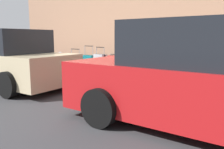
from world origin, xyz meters
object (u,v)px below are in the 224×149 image
Objects in this scene: suitcase_navy_0 at (189,75)px; suitcase_navy_7 at (76,66)px; parked_car_beige_1 at (8,60)px; suitcase_maroon_3 at (128,68)px; suitcase_olive_1 at (167,73)px; suitcase_black_2 at (148,72)px; suitcase_silver_5 at (100,66)px; bollard_post at (45,59)px; parked_car_red_0 at (208,80)px; suitcase_red_4 at (115,67)px; fire_hydrant at (60,61)px; suitcase_teal_6 at (89,65)px.

suitcase_navy_0 is 1.08× the size of suitcase_navy_7.
parked_car_beige_1 is at bearing 25.38° from suitcase_navy_0.
suitcase_maroon_3 is at bearing 179.41° from suitcase_navy_7.
suitcase_olive_1 is 1.25× the size of suitcase_black_2.
bollard_post is (2.68, 0.12, 0.05)m from suitcase_silver_5.
suitcase_red_4 is at bearing -33.58° from parked_car_red_0.
parked_car_beige_1 is (1.78, 2.15, 0.25)m from suitcase_silver_5.
suitcase_olive_1 is 1.21m from suitcase_maroon_3.
bollard_post reaches higher than suitcase_black_2.
suitcase_navy_0 is 1.23× the size of suitcase_black_2.
suitcase_navy_7 is at bearing 1.83° from suitcase_black_2.
suitcase_navy_0 is at bearing -178.15° from bollard_post.
parked_car_red_0 is (-3.90, 2.15, 0.28)m from suitcase_silver_5.
suitcase_navy_0 is 4.02m from suitcase_navy_7.
fire_hydrant is 6.26m from parked_car_red_0.
parked_car_beige_1 is (4.67, 2.21, 0.30)m from suitcase_navy_0.
suitcase_olive_1 is 0.21× the size of parked_car_red_0.
suitcase_black_2 is 0.18× the size of parked_car_beige_1.
suitcase_silver_5 is 0.22× the size of parked_car_beige_1.
suitcase_red_4 is at bearing -170.37° from suitcase_silver_5.
parked_car_red_0 reaches higher than suitcase_silver_5.
suitcase_teal_6 is at bearing -6.19° from suitcase_silver_5.
suitcase_maroon_3 is at bearing -143.35° from parked_car_beige_1.
suitcase_olive_1 is 1.10× the size of suitcase_navy_7.
bollard_post is at bearing 4.30° from suitcase_navy_7.
suitcase_navy_7 is at bearing 0.10° from suitcase_silver_5.
suitcase_olive_1 is at bearing -151.55° from parked_car_beige_1.
suitcase_navy_7 is (0.58, 0.06, -0.06)m from suitcase_teal_6.
suitcase_olive_1 is at bearing -178.07° from bollard_post.
suitcase_black_2 is 0.88× the size of suitcase_navy_7.
suitcase_navy_7 is at bearing 5.99° from suitcase_teal_6.
bollard_post is at bearing 1.85° from suitcase_navy_0.
suitcase_silver_5 is (0.52, 0.09, 0.01)m from suitcase_red_4.
parked_car_red_0 is at bearing 146.42° from suitcase_red_4.
suitcase_silver_5 is 1.11× the size of suitcase_navy_7.
suitcase_red_4 is at bearing -178.69° from fire_hydrant.
suitcase_teal_6 is (2.23, 0.03, 0.05)m from suitcase_black_2.
parked_car_beige_1 reaches higher than fire_hydrant.
bollard_post is at bearing 3.70° from suitcase_red_4.
suitcase_black_2 is at bearing -45.43° from parked_car_red_0.
suitcase_silver_5 reaches higher than bollard_post.
parked_car_red_0 reaches higher than suitcase_navy_7.
parked_car_beige_1 is (2.30, 2.24, 0.27)m from suitcase_red_4.
suitcase_olive_1 is at bearing -53.78° from parked_car_red_0.
parked_car_beige_1 is at bearing 28.45° from suitcase_olive_1.
suitcase_maroon_3 is 1.37× the size of fire_hydrant.
suitcase_black_2 is at bearing 179.98° from suitcase_red_4.
suitcase_olive_1 is 0.97× the size of suitcase_teal_6.
suitcase_silver_5 is 0.55m from suitcase_teal_6.
suitcase_black_2 is 4.14m from parked_car_beige_1.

